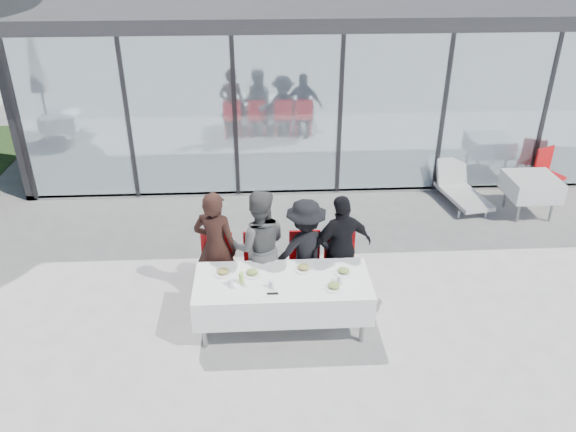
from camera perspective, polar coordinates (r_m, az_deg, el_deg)
The scene contains 23 objects.
ground at distance 7.70m, azimuth 1.18°, elevation -10.91°, with size 90.00×90.00×0.00m, color #A2A09A.
pavilion at distance 14.60m, azimuth 7.05°, elevation 17.23°, with size 14.80×8.80×3.44m.
dining_table at distance 7.34m, azimuth -0.56°, elevation -7.88°, with size 2.26×0.96×0.75m.
diner_a at distance 7.77m, azimuth -7.35°, elevation -3.19°, with size 0.61×0.61×1.68m, color #311B16.
diner_chair_a at distance 7.98m, azimuth -7.19°, elevation -4.86°, with size 0.44×0.44×0.97m.
diner_b at distance 7.75m, azimuth -2.96°, elevation -3.10°, with size 0.82×0.82×1.68m, color #555555.
diner_chair_b at distance 7.95m, azimuth -2.91°, elevation -4.77°, with size 0.44×0.44×0.97m.
diner_c at distance 7.81m, azimuth 1.80°, elevation -3.47°, with size 0.98×0.98×1.52m, color black.
diner_chair_c at distance 7.97m, azimuth 1.74°, elevation -4.63°, with size 0.44×0.44×0.97m.
diner_d at distance 7.85m, azimuth 5.43°, elevation -3.19°, with size 0.92×0.92×1.57m, color black.
diner_chair_d at distance 8.03m, azimuth 5.30°, elevation -4.51°, with size 0.44×0.44×0.97m.
plate_a at distance 7.36m, azimuth -6.60°, elevation -5.68°, with size 0.25×0.25×0.07m.
plate_b at distance 7.32m, azimuth -3.65°, elevation -5.78°, with size 0.25×0.25×0.07m.
plate_c at distance 7.40m, azimuth 1.57°, elevation -5.29°, with size 0.25×0.25×0.07m.
plate_d at distance 7.37m, azimuth 5.68°, elevation -5.61°, with size 0.25×0.25×0.07m.
plate_extra at distance 7.08m, azimuth 4.68°, elevation -7.13°, with size 0.25×0.25×0.07m.
juice_bottle at distance 7.14m, azimuth -4.76°, elevation -6.29°, with size 0.06×0.06×0.15m, color #99C853.
drinking_glasses at distance 7.09m, azimuth -0.74°, elevation -6.72°, with size 1.44×0.14×0.10m.
folded_eyeglasses at distance 6.96m, azimuth -1.58°, elevation -7.88°, with size 0.14×0.03×0.01m, color black.
spare_table_right at distance 11.04m, azimuth 23.49°, elevation 2.77°, with size 0.86×0.86×0.74m.
spare_chair_a at distance 11.92m, azimuth 24.76°, elevation 4.22°, with size 0.59×0.59×0.97m.
spare_chair_b at distance 12.03m, azimuth 20.04°, elevation 5.35°, with size 0.62×0.62×0.97m.
lounger at distance 11.24m, azimuth 17.05°, elevation 2.70°, with size 0.82×1.41×0.72m.
Camera 1 is at (-0.48, -5.97, 4.85)m, focal length 35.00 mm.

